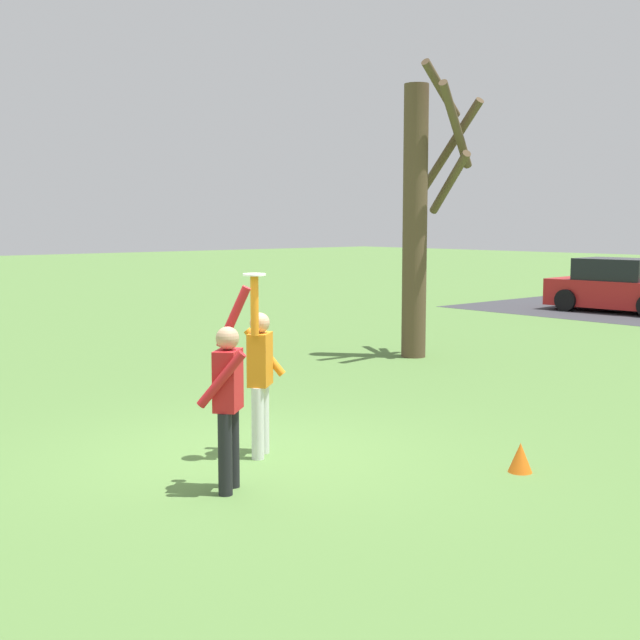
{
  "coord_description": "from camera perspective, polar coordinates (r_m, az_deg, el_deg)",
  "views": [
    {
      "loc": [
        7.7,
        -5.68,
        2.66
      ],
      "look_at": [
        0.49,
        0.64,
        1.56
      ],
      "focal_mm": 47.98,
      "sensor_mm": 36.0,
      "label": 1
    }
  ],
  "objects": [
    {
      "name": "ground_plane",
      "position": [
        9.93,
        -4.7,
        -9.02
      ],
      "size": [
        120.0,
        120.0,
        0.0
      ],
      "primitive_type": "plane",
      "color": "#567F3D"
    },
    {
      "name": "parked_car_red",
      "position": [
        26.86,
        19.34,
        2.05
      ],
      "size": [
        4.22,
        2.27,
        1.59
      ],
      "rotation": [
        0.0,
        0.0,
        0.07
      ],
      "color": "red",
      "rests_on": "ground_plane"
    },
    {
      "name": "frisbee_disc",
      "position": [
        9.36,
        -4.41,
        3.04
      ],
      "size": [
        0.25,
        0.25,
        0.02
      ],
      "primitive_type": "cylinder",
      "color": "white",
      "rests_on": "person_catcher"
    },
    {
      "name": "person_defender",
      "position": [
        8.47,
        -6.15,
        -4.94
      ],
      "size": [
        0.64,
        0.66,
        2.05
      ],
      "rotation": [
        0.0,
        0.0,
        2.25
      ],
      "color": "black",
      "rests_on": "ground_plane"
    },
    {
      "name": "person_catcher",
      "position": [
        9.71,
        -4.02,
        -3.43
      ],
      "size": [
        0.54,
        0.58,
        2.08
      ],
      "rotation": [
        0.0,
        0.0,
        -0.89
      ],
      "color": "silver",
      "rests_on": "ground_plane"
    },
    {
      "name": "bare_tree_tall",
      "position": [
        16.9,
        6.7,
        7.28
      ],
      "size": [
        1.91,
        1.65,
        5.64
      ],
      "color": "brown",
      "rests_on": "ground_plane"
    },
    {
      "name": "field_cone_orange",
      "position": [
        9.49,
        13.21,
        -8.92
      ],
      "size": [
        0.26,
        0.26,
        0.32
      ],
      "primitive_type": "cone",
      "color": "orange",
      "rests_on": "ground_plane"
    }
  ]
}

